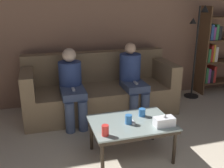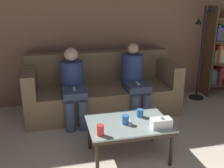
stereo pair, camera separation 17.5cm
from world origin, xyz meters
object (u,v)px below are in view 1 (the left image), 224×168
Objects in this scene: couch at (100,91)px; tissue_box at (164,121)px; cup_near_right at (142,112)px; game_remote at (131,121)px; bookshelf at (218,52)px; seated_person_left_end at (72,84)px; standing_lamp at (197,43)px; seated_person_mid_left at (132,77)px; cup_far_center at (129,119)px; coffee_table at (131,125)px; cup_near_left at (105,130)px.

couch is 1.61m from tissue_box.
cup_near_right is (0.21, -1.26, 0.15)m from couch.
game_remote is 2.90m from bookshelf.
game_remote is (-0.31, 0.19, -0.04)m from tissue_box.
seated_person_left_end is at bearing 114.08° from game_remote.
standing_lamp is 2.36m from seated_person_left_end.
standing_lamp is at bearing 15.17° from seated_person_mid_left.
cup_far_center is at bearing -139.68° from standing_lamp.
cup_near_right is at bearing -144.67° from bookshelf.
bookshelf is 0.99× the size of standing_lamp.
seated_person_mid_left is (0.44, 1.16, 0.20)m from coffee_table.
tissue_box is at bearing -58.37° from seated_person_left_end.
seated_person_mid_left reaches higher than cup_near_left.
seated_person_mid_left is at bearing 59.82° from cup_near_left.
tissue_box reaches higher than cup_near_right.
coffee_table is 2.42m from standing_lamp.
cup_near_left is 1.11× the size of cup_far_center.
coffee_table is at bearing -139.49° from standing_lamp.
cup_near_right is at bearing -56.39° from seated_person_left_end.
couch reaches higher than cup_near_right.
standing_lamp is 1.48× the size of seated_person_mid_left.
couch is 0.58m from seated_person_left_end.
coffee_table is 4.16× the size of tissue_box.
seated_person_left_end is at bearing -170.50° from standing_lamp.
bookshelf reaches higher than seated_person_mid_left.
couch is 1.63m from cup_near_left.
standing_lamp is at bearing 49.23° from tissue_box.
coffee_table is 0.43m from cup_near_left.
couch reaches higher than coffee_table.
seated_person_mid_left is at bearing 69.35° from coffee_table.
cup_far_center is 0.47× the size of tissue_box.
seated_person_mid_left is at bearing 1.12° from seated_person_left_end.
game_remote is 0.09× the size of standing_lamp.
standing_lamp reaches higher than cup_near_right.
cup_near_left is 1.36m from seated_person_left_end.
bookshelf is at bearing 13.77° from standing_lamp.
seated_person_mid_left is at bearing 69.35° from game_remote.
seated_person_left_end is (-0.46, 1.17, 0.09)m from cup_far_center.
couch is at bearing 99.38° from cup_near_right.
seated_person_mid_left is at bearing -165.25° from bookshelf.
cup_near_left is 0.10× the size of seated_person_mid_left.
cup_near_left is at bearing -149.67° from cup_far_center.
cup_near_left is 0.07× the size of bookshelf.
cup_near_left reaches higher than game_remote.
seated_person_mid_left is (0.48, 1.18, 0.11)m from cup_far_center.
couch is 2.45m from bookshelf.
cup_near_left is 1.59m from seated_person_mid_left.
bookshelf is (2.36, 1.66, 0.34)m from game_remote.
cup_near_left reaches higher than cup_near_right.
cup_far_center is 2.95m from bookshelf.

